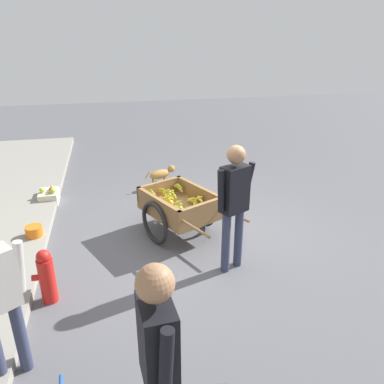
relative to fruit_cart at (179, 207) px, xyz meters
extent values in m
plane|color=#56565B|center=(-0.30, -0.27, -0.44)|extent=(24.00, 24.00, 0.00)
cube|color=olive|center=(-0.01, -0.01, -0.04)|extent=(1.34, 1.20, 0.10)
cube|color=olive|center=(0.46, 0.22, 0.13)|extent=(0.40, 0.75, 0.24)
cube|color=olive|center=(-0.48, -0.23, 0.13)|extent=(0.40, 0.75, 0.24)
cube|color=olive|center=(-0.17, 0.33, 0.13)|extent=(1.02, 0.53, 0.24)
cube|color=olive|center=(0.15, -0.34, 0.13)|extent=(1.02, 0.53, 0.24)
torus|color=black|center=(-0.20, 0.39, -0.12)|extent=(0.60, 0.33, 0.64)
torus|color=black|center=(0.18, -0.40, -0.12)|extent=(0.60, 0.33, 0.64)
cylinder|color=#9E9EA8|center=(-0.01, -0.01, -0.12)|extent=(0.42, 0.81, 0.04)
cylinder|color=olive|center=(-0.90, -0.06, 0.11)|extent=(0.51, 0.27, 0.04)
cylinder|color=olive|center=(-0.60, -0.67, 0.11)|extent=(0.51, 0.27, 0.04)
cylinder|color=#9E9EA8|center=(0.42, 0.20, -0.26)|extent=(0.04, 0.04, 0.35)
ellipsoid|color=gold|center=(0.43, -0.09, 0.13)|extent=(0.17, 0.14, 0.14)
ellipsoid|color=gold|center=(0.44, -0.08, 0.14)|extent=(0.19, 0.12, 0.10)
ellipsoid|color=gold|center=(0.45, -0.07, 0.15)|extent=(0.17, 0.16, 0.05)
ellipsoid|color=gold|center=(0.46, -0.06, 0.16)|extent=(0.19, 0.11, 0.11)
ellipsoid|color=gold|center=(0.46, -0.05, 0.17)|extent=(0.18, 0.09, 0.13)
ellipsoid|color=gold|center=(0.02, -0.23, 0.06)|extent=(0.18, 0.09, 0.13)
ellipsoid|color=gold|center=(0.03, -0.22, 0.07)|extent=(0.17, 0.15, 0.09)
ellipsoid|color=gold|center=(0.04, -0.21, 0.08)|extent=(0.17, 0.15, 0.09)
ellipsoid|color=gold|center=(0.05, -0.20, 0.09)|extent=(0.16, 0.15, 0.13)
ellipsoid|color=gold|center=(0.22, 0.36, 0.15)|extent=(0.17, 0.10, 0.15)
ellipsoid|color=gold|center=(0.23, 0.37, 0.16)|extent=(0.18, 0.14, 0.10)
ellipsoid|color=gold|center=(0.23, 0.38, 0.17)|extent=(0.17, 0.15, 0.05)
ellipsoid|color=gold|center=(0.24, 0.39, 0.18)|extent=(0.19, 0.11, 0.11)
ellipsoid|color=gold|center=(0.25, 0.40, 0.19)|extent=(0.17, 0.08, 0.15)
ellipsoid|color=gold|center=(0.14, 0.10, 0.07)|extent=(0.17, 0.11, 0.15)
ellipsoid|color=gold|center=(0.15, 0.11, 0.08)|extent=(0.19, 0.09, 0.09)
ellipsoid|color=gold|center=(0.16, 0.12, 0.09)|extent=(0.16, 0.17, 0.05)
ellipsoid|color=gold|center=(0.17, 0.13, 0.10)|extent=(0.18, 0.07, 0.11)
ellipsoid|color=gold|center=(0.17, 0.14, 0.11)|extent=(0.19, 0.10, 0.12)
ellipsoid|color=gold|center=(-0.14, 0.01, 0.09)|extent=(0.17, 0.11, 0.15)
ellipsoid|color=gold|center=(-0.13, 0.02, 0.10)|extent=(0.19, 0.06, 0.08)
ellipsoid|color=gold|center=(-0.12, 0.03, 0.11)|extent=(0.17, 0.15, 0.08)
ellipsoid|color=gold|center=(-0.11, 0.05, 0.12)|extent=(0.16, 0.15, 0.14)
ellipsoid|color=gold|center=(0.09, 0.11, 0.19)|extent=(0.15, 0.16, 0.14)
ellipsoid|color=gold|center=(0.09, 0.12, 0.20)|extent=(0.19, 0.08, 0.10)
ellipsoid|color=gold|center=(0.10, 0.13, 0.21)|extent=(0.18, 0.06, 0.05)
ellipsoid|color=gold|center=(0.11, 0.14, 0.22)|extent=(0.19, 0.11, 0.10)
ellipsoid|color=gold|center=(0.12, 0.15, 0.23)|extent=(0.17, 0.12, 0.15)
ellipsoid|color=gold|center=(0.08, 0.08, 0.18)|extent=(0.17, 0.15, 0.13)
ellipsoid|color=gold|center=(0.09, 0.09, 0.19)|extent=(0.17, 0.15, 0.09)
ellipsoid|color=gold|center=(0.10, 0.10, 0.20)|extent=(0.19, 0.13, 0.09)
ellipsoid|color=gold|center=(0.11, 0.11, 0.21)|extent=(0.15, 0.16, 0.14)
ellipsoid|color=gold|center=(0.34, 0.18, 0.11)|extent=(0.18, 0.10, 0.14)
ellipsoid|color=gold|center=(0.34, 0.19, 0.12)|extent=(0.18, 0.14, 0.10)
ellipsoid|color=gold|center=(0.35, 0.20, 0.13)|extent=(0.18, 0.12, 0.05)
ellipsoid|color=gold|center=(0.36, 0.21, 0.14)|extent=(0.16, 0.16, 0.11)
ellipsoid|color=gold|center=(0.36, 0.22, 0.15)|extent=(0.18, 0.11, 0.13)
ellipsoid|color=gold|center=(0.09, 0.36, 0.06)|extent=(0.18, 0.07, 0.13)
ellipsoid|color=gold|center=(0.10, 0.37, 0.07)|extent=(0.19, 0.11, 0.05)
ellipsoid|color=gold|center=(0.12, 0.39, 0.08)|extent=(0.16, 0.15, 0.14)
ellipsoid|color=gold|center=(-0.14, 0.17, 0.19)|extent=(0.17, 0.14, 0.13)
ellipsoid|color=gold|center=(-0.13, 0.18, 0.20)|extent=(0.18, 0.14, 0.08)
ellipsoid|color=gold|center=(-0.12, 0.20, 0.21)|extent=(0.18, 0.13, 0.09)
ellipsoid|color=gold|center=(-0.11, 0.21, 0.22)|extent=(0.16, 0.14, 0.15)
ellipsoid|color=gold|center=(-0.02, -0.33, 0.09)|extent=(0.17, 0.09, 0.15)
ellipsoid|color=gold|center=(0.00, -0.32, 0.10)|extent=(0.19, 0.11, 0.05)
ellipsoid|color=gold|center=(0.02, -0.30, 0.11)|extent=(0.16, 0.15, 0.14)
cylinder|color=#333851|center=(-1.09, -0.40, -0.03)|extent=(0.11, 0.11, 0.83)
cylinder|color=#333851|center=(-1.00, -0.60, -0.03)|extent=(0.11, 0.11, 0.83)
cube|color=black|center=(-1.04, -0.50, 0.68)|extent=(0.33, 0.39, 0.58)
sphere|color=#9E704C|center=(-1.04, -0.50, 1.11)|extent=(0.22, 0.22, 0.22)
cylinder|color=black|center=(-1.14, -0.30, 0.71)|extent=(0.08, 0.10, 0.53)
cylinder|color=black|center=(-0.95, -0.70, 0.71)|extent=(0.08, 0.17, 0.53)
ellipsoid|color=black|center=(-3.33, 0.73, 0.38)|extent=(0.20, 0.08, 0.06)
cube|color=black|center=(-3.33, 0.72, 0.71)|extent=(0.36, 0.23, 0.60)
sphere|color=#9E704C|center=(-3.33, 0.72, 1.15)|extent=(0.23, 0.23, 0.23)
cylinder|color=black|center=(-3.54, 0.70, 0.74)|extent=(0.08, 0.11, 0.54)
cylinder|color=black|center=(-3.11, 0.74, 0.74)|extent=(0.08, 0.17, 0.55)
ellipsoid|color=#AD7A38|center=(1.90, 0.03, -0.17)|extent=(0.34, 0.48, 0.18)
sphere|color=#AD7A38|center=(2.01, -0.21, -0.11)|extent=(0.14, 0.14, 0.14)
cylinder|color=#AD7A38|center=(1.79, 0.29, -0.13)|extent=(0.07, 0.11, 0.12)
cylinder|color=#AD7A38|center=(2.01, -0.06, -0.35)|extent=(0.04, 0.04, 0.18)
cylinder|color=#AD7A38|center=(1.91, -0.11, -0.35)|extent=(0.04, 0.04, 0.18)
cylinder|color=#AD7A38|center=(1.90, 0.18, -0.35)|extent=(0.04, 0.04, 0.18)
cylinder|color=#AD7A38|center=(1.80, 0.13, -0.35)|extent=(0.04, 0.04, 0.18)
cylinder|color=red|center=(-1.24, 1.74, -0.16)|extent=(0.18, 0.18, 0.55)
sphere|color=red|center=(-1.24, 1.74, 0.15)|extent=(0.16, 0.16, 0.16)
cylinder|color=red|center=(-1.13, 1.74, -0.11)|extent=(0.10, 0.07, 0.07)
cylinder|color=red|center=(-1.24, 1.85, -0.11)|extent=(0.07, 0.10, 0.07)
cylinder|color=orange|center=(0.15, 2.11, -0.30)|extent=(0.24, 0.24, 0.27)
cube|color=beige|center=(1.59, 2.08, -0.33)|extent=(0.44, 0.32, 0.22)
sphere|color=#99BF33|center=(1.65, 2.02, -0.18)|extent=(0.08, 0.08, 0.08)
sphere|color=#99BF33|center=(1.48, 1.99, -0.17)|extent=(0.10, 0.10, 0.10)
sphere|color=#99BF33|center=(1.55, 2.18, -0.17)|extent=(0.09, 0.09, 0.09)
sphere|color=red|center=(1.56, 2.03, -0.18)|extent=(0.08, 0.08, 0.08)
cylinder|color=#333851|center=(-2.20, 1.83, -0.06)|extent=(0.11, 0.11, 0.76)
cylinder|color=#B7B2AD|center=(-2.14, 1.74, 0.61)|extent=(0.08, 0.13, 0.49)
camera|label=1|loc=(-5.10, 0.89, 2.46)|focal=35.94mm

